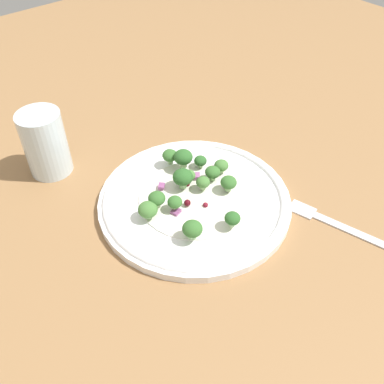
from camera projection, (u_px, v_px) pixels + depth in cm
name	position (u px, v px, depth cm)	size (l,w,h in cm)	color
ground_plane	(208.00, 220.00, 61.20)	(180.00, 180.00, 2.00)	olive
plate	(192.00, 201.00, 61.34)	(27.64, 27.64, 1.70)	white
dressing_pool	(192.00, 199.00, 61.04)	(16.03, 16.03, 0.20)	white
broccoli_floret_0	(221.00, 166.00, 64.21)	(2.17, 2.17, 2.20)	#9EC684
broccoli_floret_1	(229.00, 183.00, 61.07)	(2.34, 2.34, 2.37)	#9EC684
broccoli_floret_2	(183.00, 157.00, 64.10)	(2.87, 2.87, 2.91)	#9EC684
broccoli_floret_3	(148.00, 210.00, 57.31)	(2.69, 2.69, 2.72)	#8EB77A
broccoli_floret_4	(170.00, 156.00, 65.21)	(2.34, 2.34, 2.37)	#8EB77A
broccoli_floret_5	(192.00, 229.00, 54.30)	(2.64, 2.64, 2.67)	#8EB77A
broccoli_floret_6	(157.00, 199.00, 58.15)	(2.39, 2.39, 2.42)	#ADD18E
broccoli_floret_7	(175.00, 202.00, 58.31)	(2.05, 2.05, 2.08)	#ADD18E
broccoli_floret_8	(180.00, 179.00, 61.06)	(2.95, 2.95, 2.98)	#8EB77A
broccoli_floret_9	(230.00, 220.00, 55.64)	(2.12, 2.12, 2.14)	#9EC684
broccoli_floret_10	(213.00, 172.00, 62.86)	(2.27, 2.27, 2.30)	#8EB77A
broccoli_floret_11	(189.00, 176.00, 62.87)	(2.04, 2.04, 2.07)	#ADD18E
broccoli_floret_12	(200.00, 161.00, 65.21)	(1.95, 1.95, 1.98)	#9EC684
broccoli_floret_13	(203.00, 182.00, 61.31)	(2.03, 2.03, 2.06)	#9EC684
cranberry_0	(193.00, 228.00, 56.48)	(0.73, 0.73, 0.73)	#4C0A14
cranberry_1	(187.00, 203.00, 59.55)	(0.96, 0.96, 0.96)	#4C0A14
cranberry_2	(226.00, 185.00, 62.45)	(0.74, 0.74, 0.74)	maroon
cranberry_3	(204.00, 206.00, 59.61)	(0.75, 0.75, 0.75)	maroon
cranberry_4	(187.00, 184.00, 62.81)	(0.71, 0.71, 0.71)	maroon
onion_bit_0	(162.00, 186.00, 62.19)	(1.12, 0.89, 0.42)	#934C84
onion_bit_1	(217.00, 168.00, 65.56)	(1.39, 1.29, 0.34)	#A35B93
onion_bit_2	(176.00, 212.00, 58.84)	(1.22, 1.10, 0.49)	#934C84
onion_bit_3	(196.00, 176.00, 63.80)	(1.02, 1.13, 0.45)	#A35B93
fork	(345.00, 227.00, 58.50)	(18.43, 6.59, 0.50)	silver
water_glass	(45.00, 143.00, 64.32)	(6.50, 6.50, 10.24)	silver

